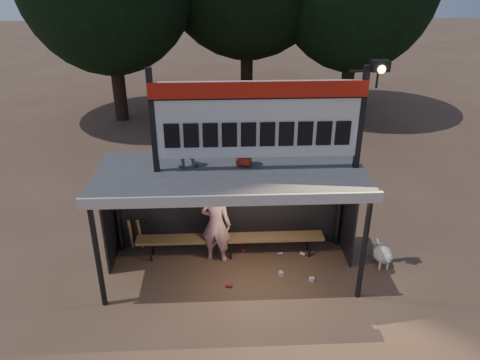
% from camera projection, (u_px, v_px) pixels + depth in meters
% --- Properties ---
extents(ground, '(80.00, 80.00, 0.00)m').
position_uv_depth(ground, '(231.00, 271.00, 9.69)').
color(ground, brown).
rests_on(ground, ground).
extents(player, '(0.73, 0.59, 1.75)m').
position_uv_depth(player, '(216.00, 224.00, 9.68)').
color(player, white).
rests_on(player, ground).
extents(child_a, '(0.50, 0.40, 1.00)m').
position_uv_depth(child_a, '(184.00, 141.00, 8.58)').
color(child_a, gray).
rests_on(child_a, dugout_shelter).
extents(child_b, '(0.51, 0.44, 0.88)m').
position_uv_depth(child_b, '(244.00, 144.00, 8.64)').
color(child_b, '#A52919').
rests_on(child_b, dugout_shelter).
extents(dugout_shelter, '(5.10, 2.08, 2.32)m').
position_uv_depth(dugout_shelter, '(230.00, 186.00, 9.09)').
color(dugout_shelter, '#3C3C3E').
rests_on(dugout_shelter, ground).
extents(scoreboard_assembly, '(4.10, 0.27, 1.99)m').
position_uv_depth(scoreboard_assembly, '(261.00, 117.00, 8.24)').
color(scoreboard_assembly, black).
rests_on(scoreboard_assembly, dugout_shelter).
extents(bench, '(4.00, 0.35, 0.48)m').
position_uv_depth(bench, '(230.00, 239.00, 9.99)').
color(bench, olive).
rests_on(bench, ground).
extents(dog, '(0.36, 0.81, 0.49)m').
position_uv_depth(dog, '(383.00, 254.00, 9.75)').
color(dog, silver).
rests_on(dog, ground).
extents(bats, '(0.48, 0.33, 0.84)m').
position_uv_depth(bats, '(140.00, 234.00, 10.15)').
color(bats, '#9F704A').
rests_on(bats, ground).
extents(litter, '(1.78, 1.29, 0.08)m').
position_uv_depth(litter, '(275.00, 265.00, 9.79)').
color(litter, red).
rests_on(litter, ground).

